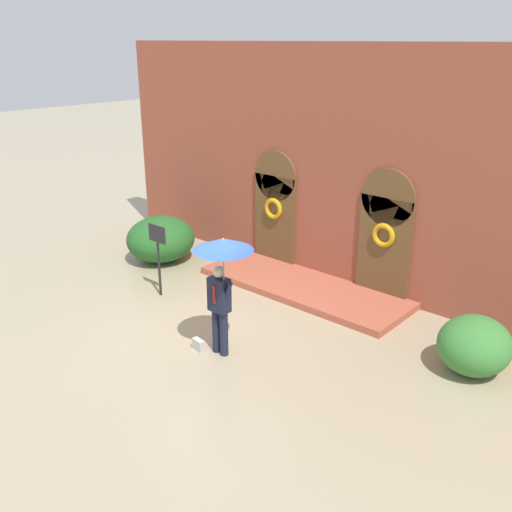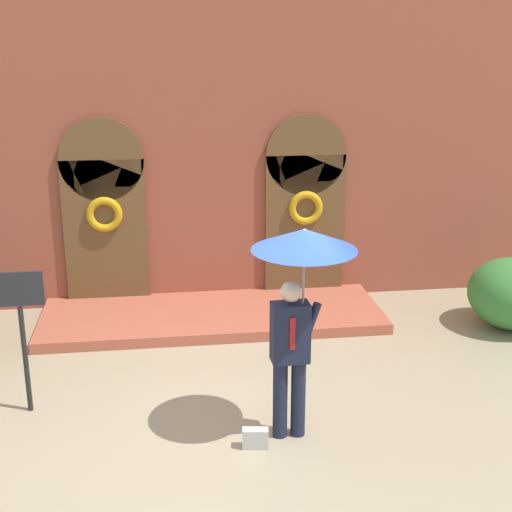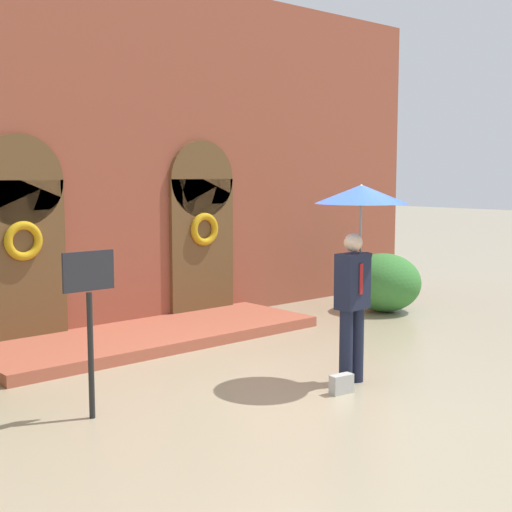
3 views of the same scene
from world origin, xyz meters
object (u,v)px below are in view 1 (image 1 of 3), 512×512
Objects in this scene: handbag at (199,345)px; sign_post at (158,249)px; shrub_right at (474,345)px; shrub_left at (161,239)px; person_with_umbrella at (222,262)px.

handbag is 0.16× the size of sign_post.
sign_post reaches higher than shrub_right.
handbag is 5.05m from shrub_left.
shrub_left is at bearing 139.64° from sign_post.
shrub_left is at bearing 152.99° from person_with_umbrella.
person_with_umbrella reaches higher than shrub_right.
handbag is at bearing -147.00° from shrub_right.
person_with_umbrella reaches higher than sign_post.
handbag is (-0.50, -0.20, -1.80)m from person_with_umbrella.
person_with_umbrella is 1.88m from handbag.
sign_post is at bearing -166.57° from shrub_right.
shrub_left is (-1.75, 1.49, -0.56)m from sign_post.
sign_post is (-3.02, 0.95, -0.75)m from person_with_umbrella.
sign_post is 1.26× the size of shrub_right.
sign_post is at bearing 162.94° from handbag.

